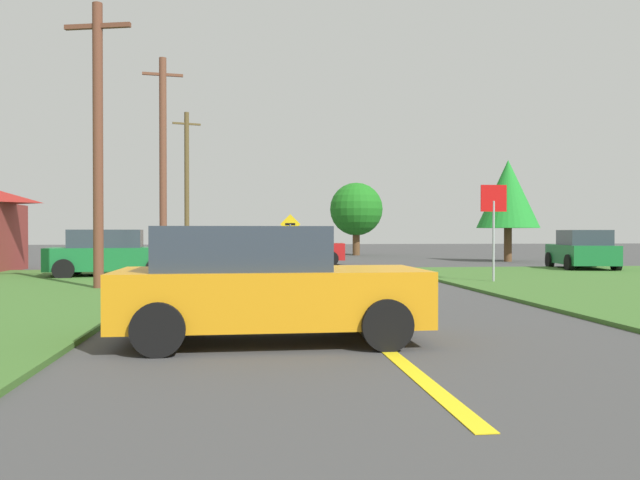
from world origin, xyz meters
TOP-DOWN VIEW (x-y plane):
  - ground_plane at (0.00, 0.00)m, footprint 120.00×120.00m
  - lane_stripe_center at (0.00, -8.00)m, footprint 0.20×14.00m
  - stop_sign at (5.48, -1.51)m, footprint 0.79×0.07m
  - car_on_crossroad at (11.62, 4.53)m, footprint 2.55×4.07m
  - car_approaching_junction at (0.82, 9.63)m, footprint 4.12×2.27m
  - parked_car_near_building at (-6.32, 2.49)m, footprint 4.36×2.43m
  - car_behind_on_main_road at (-1.57, -10.68)m, footprint 4.27×2.10m
  - utility_pole_near at (-5.65, -2.44)m, footprint 1.77×0.56m
  - utility_pole_mid at (-5.53, 9.83)m, footprint 1.80×0.37m
  - utility_pole_far at (-5.58, 22.10)m, footprint 1.76×0.61m
  - direction_sign at (0.16, 8.67)m, footprint 0.90×0.14m
  - oak_tree_left at (5.43, 21.74)m, footprint 3.48×3.48m
  - pine_tree_center at (11.75, 12.09)m, footprint 3.22×3.22m

SIDE VIEW (x-z plane):
  - ground_plane at x=0.00m, z-range 0.00..0.00m
  - lane_stripe_center at x=0.00m, z-range 0.00..0.01m
  - car_on_crossroad at x=11.62m, z-range -0.01..1.61m
  - car_approaching_junction at x=0.82m, z-range -0.01..1.61m
  - car_behind_on_main_road at x=-1.57m, z-range 0.00..1.62m
  - parked_car_near_building at x=-6.32m, z-range 0.00..1.62m
  - direction_sign at x=0.16m, z-range 0.28..2.62m
  - stop_sign at x=5.48m, z-range 0.62..3.55m
  - oak_tree_left at x=5.43m, z-range 0.64..5.42m
  - pine_tree_center at x=11.75m, z-range 0.86..6.15m
  - utility_pole_near at x=-5.65m, z-range 0.15..7.66m
  - utility_pole_far at x=-5.58m, z-range 0.11..9.36m
  - utility_pole_mid at x=-5.53m, z-range 0.10..9.52m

